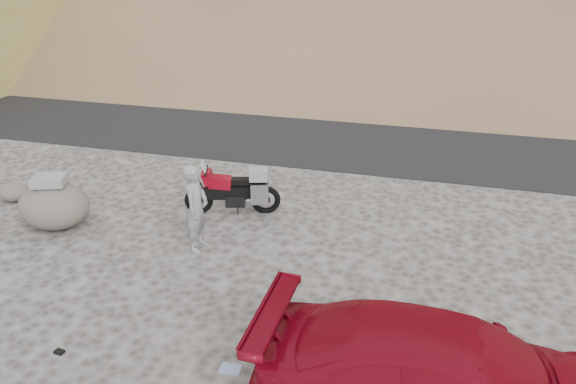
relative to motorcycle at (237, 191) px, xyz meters
name	(u,v)px	position (x,y,z in m)	size (l,w,h in m)	color
ground	(179,279)	(-0.15, -2.70, -0.53)	(140.00, 140.00, 0.00)	#3E3B39
road	(298,125)	(-0.15, 6.30, -0.53)	(120.00, 7.00, 0.05)	black
motorcycle	(237,191)	(0.00, 0.00, 0.00)	(2.04, 0.94, 1.24)	black
man	(199,248)	(-0.24, -1.59, -0.53)	(0.63, 0.42, 1.74)	gray
boulder	(54,205)	(-3.45, -1.51, -0.03)	(1.60, 1.41, 1.14)	#5A554D
small_rock	(14,192)	(-5.16, -0.66, -0.33)	(0.77, 0.72, 0.40)	#5A554D
gear_blue_mat	(344,342)	(2.97, -3.72, -0.45)	(0.16, 0.16, 0.41)	navy
gear_bottle	(298,354)	(2.38, -4.19, -0.40)	(0.09, 0.09, 0.25)	navy
gear_funnel	(345,364)	(3.06, -4.20, -0.43)	(0.16, 0.16, 0.20)	red
gear_glove_a	(59,352)	(-1.05, -4.91, -0.51)	(0.14, 0.10, 0.04)	black
gear_blue_cloth	(230,369)	(1.50, -4.60, -0.52)	(0.30, 0.22, 0.01)	#8CA5D9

